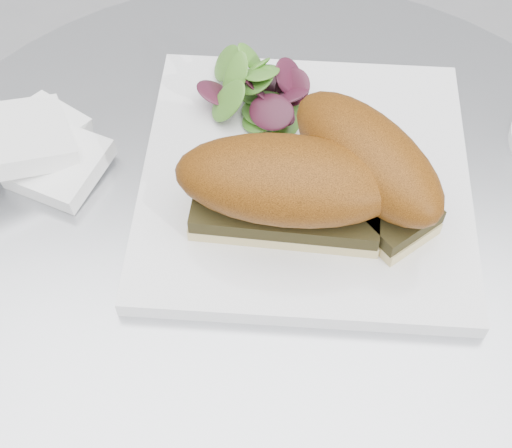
{
  "coord_description": "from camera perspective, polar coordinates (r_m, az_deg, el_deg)",
  "views": [
    {
      "loc": [
        -0.02,
        -0.33,
        1.22
      ],
      "look_at": [
        -0.01,
        -0.01,
        0.77
      ],
      "focal_mm": 50.0,
      "sensor_mm": 36.0,
      "label": 1
    }
  ],
  "objects": [
    {
      "name": "sandwich_right",
      "position": [
        0.57,
        8.78,
        4.77
      ],
      "size": [
        0.15,
        0.17,
        0.08
      ],
      "rotation": [
        0.0,
        0.0,
        -0.95
      ],
      "color": "tan",
      "rests_on": "plate"
    },
    {
      "name": "table",
      "position": [
        0.81,
        1.05,
        -11.0
      ],
      "size": [
        0.7,
        0.7,
        0.73
      ],
      "color": "silver",
      "rests_on": "ground"
    },
    {
      "name": "plate",
      "position": [
        0.62,
        3.95,
        3.69
      ],
      "size": [
        0.3,
        0.3,
        0.02
      ],
      "primitive_type": "cube",
      "rotation": [
        0.0,
        0.0,
        -0.08
      ],
      "color": "white",
      "rests_on": "table"
    },
    {
      "name": "napkin",
      "position": [
        0.67,
        -16.99,
        5.1
      ],
      "size": [
        0.13,
        0.13,
        0.02
      ],
      "primitive_type": null,
      "rotation": [
        0.0,
        0.0,
        0.06
      ],
      "color": "white",
      "rests_on": "table"
    },
    {
      "name": "sandwich_left",
      "position": [
        0.55,
        2.51,
        2.96
      ],
      "size": [
        0.18,
        0.1,
        0.08
      ],
      "rotation": [
        0.0,
        0.0,
        -0.13
      ],
      "color": "tan",
      "rests_on": "plate"
    },
    {
      "name": "salad",
      "position": [
        0.66,
        0.51,
        11.25
      ],
      "size": [
        0.1,
        0.1,
        0.05
      ],
      "primitive_type": null,
      "color": "#5D912F",
      "rests_on": "plate"
    }
  ]
}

